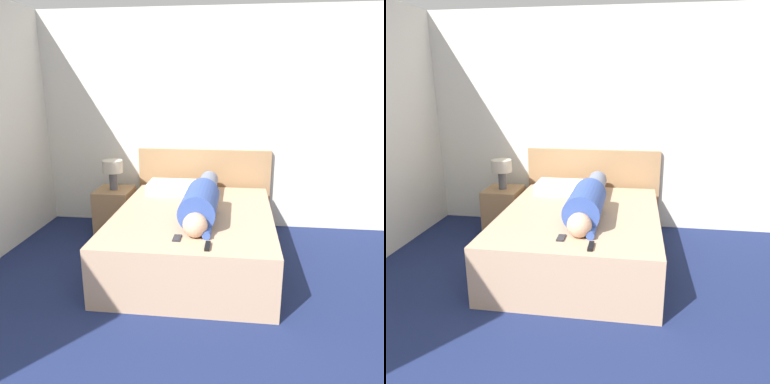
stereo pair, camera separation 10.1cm
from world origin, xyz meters
The scene contains 9 objects.
wall_back centered at (0.00, 3.72, 1.30)m, with size 5.65×0.06×2.60m.
bed centered at (-0.20, 2.57, 0.27)m, with size 1.53×1.93×0.54m.
headboard centered at (-0.20, 3.65, 0.49)m, with size 1.65×0.04×0.97m.
nightstand centered at (-1.25, 3.29, 0.27)m, with size 0.42×0.45×0.53m.
table_lamp centered at (-1.25, 3.29, 0.78)m, with size 0.24×0.24×0.35m.
person_lying centered at (-0.12, 2.55, 0.67)m, with size 0.32×1.63×0.32m.
pillow_near_headboard centered at (-0.51, 3.23, 0.60)m, with size 0.59×0.38×0.13m.
tv_remote centered at (0.00, 1.76, 0.55)m, with size 0.04×0.15×0.02m.
cell_phone centered at (-0.26, 1.90, 0.54)m, with size 0.06×0.13×0.01m.
Camera 1 is at (0.20, -0.89, 1.75)m, focal length 35.00 mm.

